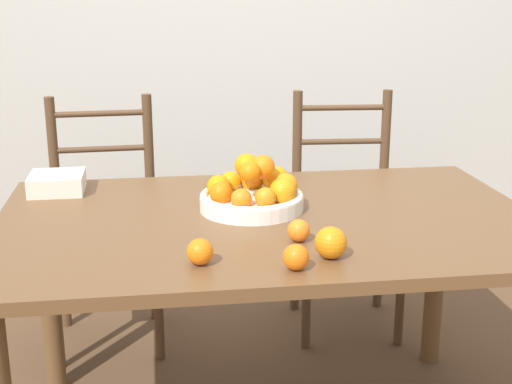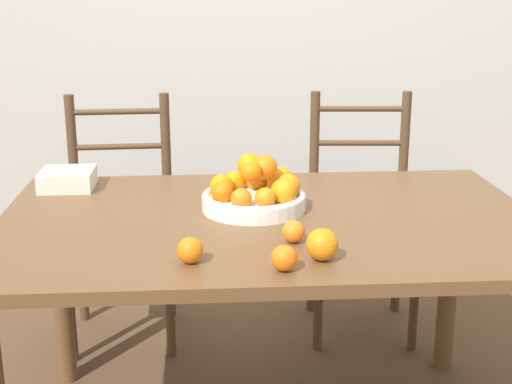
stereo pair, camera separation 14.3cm
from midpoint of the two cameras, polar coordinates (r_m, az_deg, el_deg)
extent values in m
cube|color=beige|center=(3.51, 0.06, 14.42)|extent=(8.00, 0.06, 2.60)
cube|color=brown|center=(2.09, 3.02, -2.50)|extent=(1.58, 1.00, 0.03)
cylinder|color=brown|center=(2.65, -13.85, -7.62)|extent=(0.07, 0.07, 0.72)
cylinder|color=brown|center=(2.78, 16.63, -6.68)|extent=(0.07, 0.07, 0.72)
cylinder|color=white|center=(2.15, 1.73, -0.89)|extent=(0.31, 0.31, 0.04)
torus|color=white|center=(2.14, 1.74, -0.34)|extent=(0.31, 0.31, 0.02)
sphere|color=orange|center=(2.15, 4.48, 0.45)|extent=(0.08, 0.08, 0.08)
sphere|color=orange|center=(2.20, 3.80, 0.94)|extent=(0.08, 0.08, 0.08)
sphere|color=orange|center=(2.24, 1.85, 0.99)|extent=(0.08, 0.08, 0.08)
sphere|color=orange|center=(2.22, 0.14, 0.87)|extent=(0.06, 0.06, 0.06)
sphere|color=orange|center=(2.17, -0.87, 0.46)|extent=(0.07, 0.07, 0.07)
sphere|color=orange|center=(2.09, -0.76, -0.05)|extent=(0.07, 0.07, 0.07)
sphere|color=orange|center=(2.05, 0.81, -0.57)|extent=(0.06, 0.06, 0.06)
sphere|color=orange|center=(2.05, 2.76, -0.50)|extent=(0.06, 0.06, 0.06)
sphere|color=orange|center=(2.09, 4.20, -0.01)|extent=(0.08, 0.08, 0.08)
sphere|color=orange|center=(2.12, 2.68, 1.98)|extent=(0.07, 0.07, 0.07)
sphere|color=orange|center=(2.13, 1.40, 2.12)|extent=(0.07, 0.07, 0.07)
sphere|color=orange|center=(2.08, 1.59, 1.58)|extent=(0.06, 0.06, 0.06)
sphere|color=orange|center=(1.74, -2.94, -4.71)|extent=(0.07, 0.07, 0.07)
sphere|color=orange|center=(1.77, 7.64, -4.21)|extent=(0.08, 0.08, 0.08)
sphere|color=orange|center=(1.88, 5.22, -3.19)|extent=(0.06, 0.06, 0.06)
sphere|color=orange|center=(1.70, 4.83, -5.32)|extent=(0.06, 0.06, 0.06)
cylinder|color=#513823|center=(2.83, -13.25, -8.83)|extent=(0.04, 0.04, 0.47)
cylinder|color=#513823|center=(2.81, -5.44, -8.65)|extent=(0.04, 0.04, 0.47)
cylinder|color=#513823|center=(3.07, -12.83, -1.58)|extent=(0.04, 0.04, 0.99)
cylinder|color=#513823|center=(3.05, -5.72, -1.36)|extent=(0.04, 0.04, 0.99)
cube|color=#513823|center=(2.88, -9.44, -2.69)|extent=(0.44, 0.42, 0.04)
cylinder|color=#513823|center=(3.02, -9.40, 0.90)|extent=(0.38, 0.04, 0.02)
cylinder|color=#513823|center=(2.98, -9.53, 3.59)|extent=(0.38, 0.04, 0.02)
cylinder|color=#513823|center=(2.95, -9.66, 6.34)|extent=(0.38, 0.04, 0.02)
cylinder|color=#513823|center=(2.85, 6.47, -8.24)|extent=(0.04, 0.04, 0.47)
cylinder|color=#513823|center=(2.92, 13.98, -8.06)|extent=(0.04, 0.04, 0.47)
cylinder|color=#513823|center=(3.10, 5.91, -1.09)|extent=(0.04, 0.04, 0.99)
cylinder|color=#513823|center=(3.16, 12.78, -1.07)|extent=(0.04, 0.04, 0.99)
cube|color=#513823|center=(2.95, 9.92, -2.25)|extent=(0.45, 0.43, 0.04)
cylinder|color=#513823|center=(3.08, 9.49, 1.24)|extent=(0.38, 0.05, 0.02)
cylinder|color=#513823|center=(3.05, 9.62, 3.88)|extent=(0.38, 0.05, 0.02)
cylinder|color=#513823|center=(3.02, 9.75, 6.57)|extent=(0.38, 0.05, 0.02)
cube|color=silver|center=(2.44, -13.23, 0.99)|extent=(0.17, 0.17, 0.06)
camera|label=1|loc=(0.07, -87.99, 0.59)|focal=50.00mm
camera|label=2|loc=(0.07, 92.01, -0.59)|focal=50.00mm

